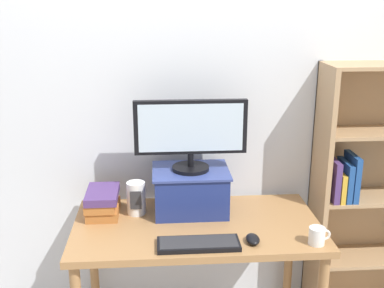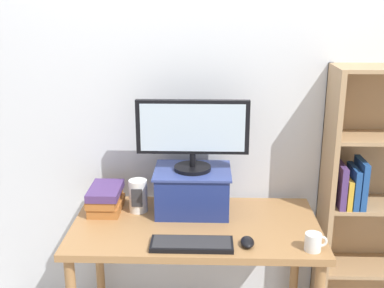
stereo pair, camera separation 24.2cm
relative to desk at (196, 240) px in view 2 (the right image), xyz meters
The scene contains 9 objects.
back_wall 0.75m from the desk, 90.00° to the left, with size 7.00×0.08×2.60m.
desk is the anchor object (origin of this frame).
riser_box 0.27m from the desk, 97.34° to the left, with size 0.41×0.32×0.24m.
computer_monitor 0.56m from the desk, 97.41° to the left, with size 0.59×0.20×0.38m.
keyboard 0.26m from the desk, 93.01° to the right, with size 0.39×0.14×0.02m.
computer_mouse 0.35m from the desk, 41.68° to the right, with size 0.06×0.10×0.04m.
book_stack 0.54m from the desk, 163.44° to the left, with size 0.17×0.27×0.14m.
coffee_mug 0.62m from the desk, 25.02° to the right, with size 0.10×0.08×0.08m.
desk_speaker 0.39m from the desk, 155.60° to the left, with size 0.10×0.10×0.18m.
Camera 2 is at (0.05, -2.25, 1.90)m, focal length 45.00 mm.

